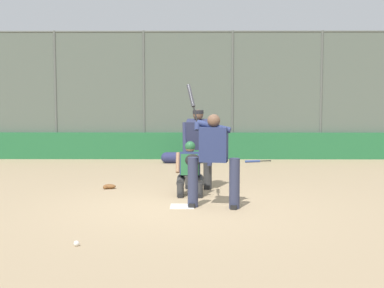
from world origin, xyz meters
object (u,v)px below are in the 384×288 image
(batter_at_plate, at_px, (213,157))
(catcher_behind_plate, at_px, (190,168))
(equipment_bag_dugout_side, at_px, (183,158))
(baseball_loose, at_px, (76,243))
(umpire_home, at_px, (198,147))
(spare_bat_near_backstop, at_px, (255,161))
(fielding_glove_on_dirt, at_px, (109,186))

(batter_at_plate, bearing_deg, catcher_behind_plate, -59.08)
(batter_at_plate, distance_m, equipment_bag_dugout_side, 6.54)
(batter_at_plate, xyz_separation_m, catcher_behind_plate, (0.42, -1.15, -0.35))
(baseball_loose, xyz_separation_m, equipment_bag_dugout_side, (-1.20, -8.96, 0.13))
(umpire_home, xyz_separation_m, baseball_loose, (1.64, 4.44, -0.88))
(batter_at_plate, relative_size, spare_bat_near_backstop, 2.69)
(catcher_behind_plate, distance_m, spare_bat_near_backstop, 5.87)
(fielding_glove_on_dirt, bearing_deg, umpire_home, 179.73)
(fielding_glove_on_dirt, bearing_deg, spare_bat_near_backstop, -127.82)
(catcher_behind_plate, bearing_deg, baseball_loose, 68.65)
(spare_bat_near_backstop, height_order, fielding_glove_on_dirt, fielding_glove_on_dirt)
(batter_at_plate, height_order, spare_bat_near_backstop, batter_at_plate)
(spare_bat_near_backstop, distance_m, baseball_loose, 9.77)
(batter_at_plate, distance_m, baseball_loose, 3.26)
(spare_bat_near_backstop, bearing_deg, catcher_behind_plate, 55.46)
(catcher_behind_plate, height_order, umpire_home, umpire_home)
(batter_at_plate, xyz_separation_m, fielding_glove_on_dirt, (2.19, -1.96, -0.87))
(catcher_behind_plate, distance_m, baseball_loose, 3.97)
(batter_at_plate, relative_size, fielding_glove_on_dirt, 8.02)
(umpire_home, relative_size, fielding_glove_on_dirt, 6.19)
(fielding_glove_on_dirt, height_order, equipment_bag_dugout_side, equipment_bag_dugout_side)
(umpire_home, xyz_separation_m, spare_bat_near_backstop, (-1.74, -4.73, -0.89))
(batter_at_plate, distance_m, catcher_behind_plate, 1.27)
(baseball_loose, relative_size, equipment_bag_dugout_side, 0.06)
(umpire_home, bearing_deg, batter_at_plate, 104.27)
(equipment_bag_dugout_side, bearing_deg, catcher_behind_plate, 92.96)
(batter_at_plate, xyz_separation_m, spare_bat_near_backstop, (-1.48, -6.67, -0.88))
(baseball_loose, bearing_deg, batter_at_plate, -127.20)
(batter_at_plate, xyz_separation_m, baseball_loose, (1.90, 2.50, -0.88))
(fielding_glove_on_dirt, relative_size, equipment_bag_dugout_side, 0.21)
(umpire_home, relative_size, equipment_bag_dugout_side, 1.30)
(umpire_home, bearing_deg, catcher_behind_plate, 85.17)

